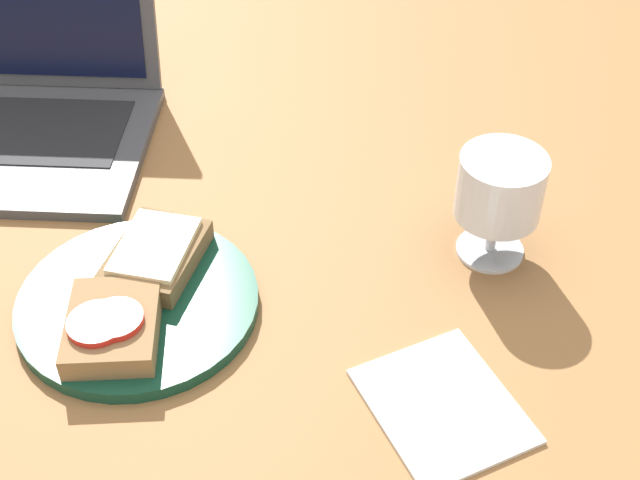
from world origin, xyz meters
TOP-DOWN VIEW (x-y plane):
  - wooden_table at (0.00, 0.00)cm, footprint 140.00×140.00cm
  - plate at (-11.87, -4.63)cm, footprint 22.30×22.30cm
  - sandwich_with_cheese at (-10.85, -0.06)cm, footprint 9.72×11.91cm
  - sandwich_with_tomato at (-12.92, -9.33)cm, footprint 8.88×10.85cm
  - wine_glass at (21.31, 4.94)cm, footprint 8.26×8.26cm
  - laptop at (-31.95, 23.86)cm, footprint 32.01×27.67cm
  - napkin at (15.77, -14.52)cm, footprint 16.30×17.15cm

SIDE VIEW (x-z plane):
  - wooden_table at x=0.00cm, z-range 0.00..3.00cm
  - napkin at x=15.77cm, z-range 3.00..3.40cm
  - plate at x=-11.87cm, z-range 3.00..4.28cm
  - sandwich_with_cheese at x=-10.85cm, z-range 4.21..6.90cm
  - sandwich_with_tomato at x=-12.92cm, z-range 4.18..7.16cm
  - laptop at x=-31.95cm, z-range -2.84..17.41cm
  - wine_glass at x=21.31cm, z-range 5.08..16.44cm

